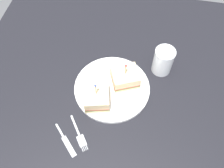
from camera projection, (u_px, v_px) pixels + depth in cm
name	position (u px, v px, depth cm)	size (l,w,h in cm)	color
ground_plane	(112.00, 90.00, 83.48)	(101.17, 101.17, 2.00)	black
plate	(112.00, 88.00, 82.13)	(25.15, 25.15, 1.15)	white
sandwich_half_front	(125.00, 77.00, 80.66)	(10.81, 10.31, 9.41)	beige
sandwich_half_back	(97.00, 97.00, 76.64)	(9.37, 9.89, 10.18)	beige
drink_glass	(163.00, 62.00, 83.22)	(6.76, 6.76, 9.75)	silver
fork	(80.00, 136.00, 73.82)	(8.07, 10.57, 0.35)	silver
knife	(66.00, 141.00, 73.03)	(9.02, 9.25, 0.35)	silver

